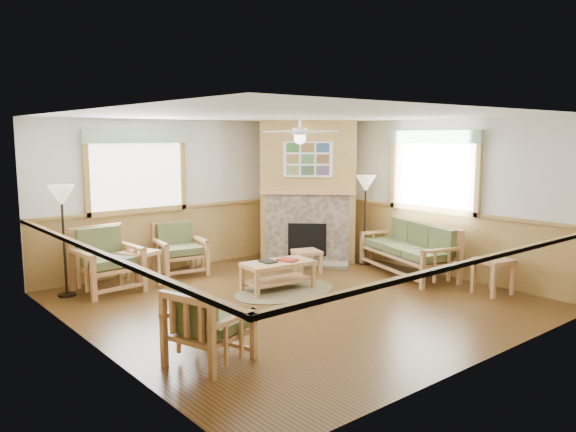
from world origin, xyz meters
TOP-DOWN VIEW (x-y plane):
  - floor at (0.00, 0.00)m, footprint 6.00×6.00m
  - ceiling at (0.00, 0.00)m, footprint 6.00×6.00m
  - wall_back at (0.00, 3.00)m, footprint 6.00×0.02m
  - wall_front at (0.00, -3.00)m, footprint 6.00×0.02m
  - wall_left at (-3.00, 0.00)m, footprint 0.02×6.00m
  - wall_right at (3.00, 0.00)m, footprint 0.02×6.00m
  - wainscot at (0.00, 0.00)m, footprint 6.00×6.00m
  - fireplace at (2.05, 2.05)m, footprint 3.11×3.11m
  - window_back at (-1.10, 2.96)m, footprint 1.90×0.16m
  - window_right at (2.96, -0.20)m, footprint 0.16×1.90m
  - ceiling_fan at (0.30, 0.30)m, footprint 1.59×1.59m
  - sofa at (2.55, -0.00)m, footprint 2.11×1.34m
  - armchair_back_left at (-1.96, 2.27)m, footprint 0.93×0.93m
  - armchair_back_right at (-0.53, 2.55)m, footprint 0.91×0.91m
  - armchair_left at (-2.22, -1.15)m, footprint 0.91×0.91m
  - coffee_table at (0.17, 0.66)m, footprint 1.18×0.68m
  - end_table_chairs at (-1.46, 2.22)m, footprint 0.67×0.65m
  - end_table_sofa at (2.55, -1.65)m, footprint 0.57×0.56m
  - footstool at (1.28, 1.23)m, footprint 0.57×0.57m
  - braided_rug at (0.16, 0.49)m, footprint 1.82×1.82m
  - floor_lamp_left at (-2.55, 2.42)m, footprint 0.43×0.43m
  - floor_lamp_right at (2.55, 1.02)m, footprint 0.41×0.41m
  - book_red at (0.32, 0.61)m, footprint 0.30×0.35m
  - book_dark at (0.02, 0.73)m, footprint 0.21×0.28m

SIDE VIEW (x-z plane):
  - floor at x=0.00m, z-range -0.01..0.00m
  - braided_rug at x=0.16m, z-range 0.00..0.01m
  - footstool at x=1.28m, z-range 0.00..0.39m
  - coffee_table at x=0.17m, z-range 0.00..0.45m
  - end_table_sofa at x=2.55m, z-range 0.00..0.55m
  - end_table_chairs at x=-1.46m, z-range 0.00..0.58m
  - armchair_left at x=-2.22m, z-range 0.00..0.82m
  - armchair_back_right at x=-0.53m, z-range 0.00..0.89m
  - sofa at x=2.55m, z-range 0.00..0.90m
  - book_dark at x=0.02m, z-range 0.46..0.48m
  - book_red at x=0.32m, z-range 0.46..0.49m
  - armchair_back_left at x=-1.96m, z-range 0.00..0.99m
  - wainscot at x=0.00m, z-range 0.00..1.10m
  - floor_lamp_right at x=2.55m, z-range 0.00..1.70m
  - floor_lamp_left at x=-2.55m, z-range 0.00..1.70m
  - wall_back at x=0.00m, z-range 0.00..2.70m
  - wall_front at x=0.00m, z-range 0.00..2.70m
  - wall_left at x=-3.00m, z-range 0.00..2.70m
  - wall_right at x=3.00m, z-range 0.00..2.70m
  - fireplace at x=2.05m, z-range 0.00..2.70m
  - window_back at x=-1.10m, z-range 1.78..3.28m
  - window_right at x=2.96m, z-range 1.78..3.28m
  - ceiling_fan at x=0.30m, z-range 2.48..2.84m
  - ceiling at x=0.00m, z-range 2.70..2.71m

